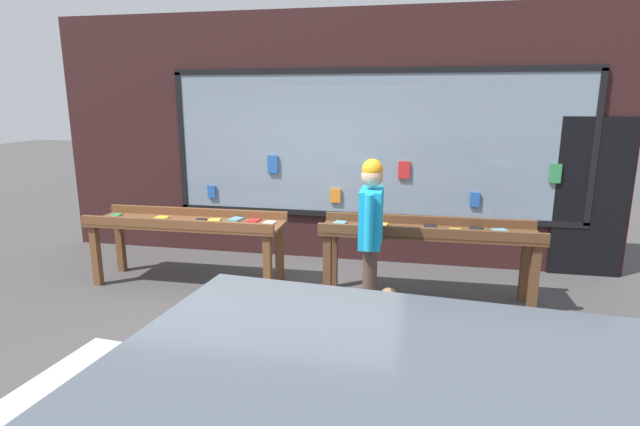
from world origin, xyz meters
The scene contains 6 objects.
ground_plane centered at (0.00, 0.00, 0.00)m, with size 40.00×40.00×0.00m, color #474444.
shopfront_facade centered at (0.09, 2.39, 1.74)m, with size 8.11×0.29×3.51m.
display_table_left centered at (-1.48, 0.93, 0.74)m, with size 2.46×0.74×0.92m.
display_table_right centered at (1.49, 0.93, 0.77)m, with size 2.45×0.67×0.96m.
person_browsing centered at (0.89, 0.31, 1.02)m, with size 0.23×0.68×1.73m.
small_dog centered at (1.19, 0.06, 0.27)m, with size 0.40×0.56×0.40m.
Camera 1 is at (1.37, -4.67, 2.33)m, focal length 28.00 mm.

